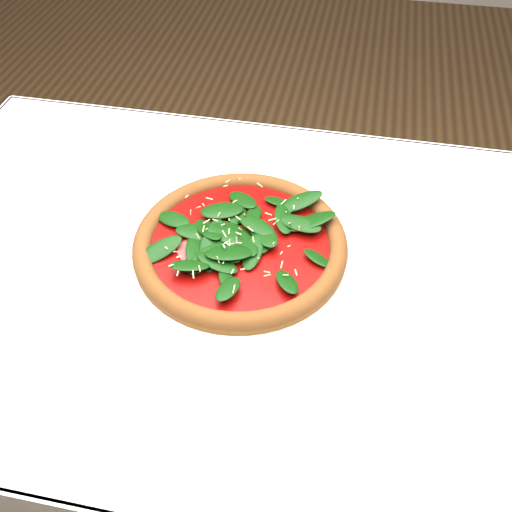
# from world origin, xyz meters

# --- Properties ---
(ground) EXTENTS (6.00, 6.00, 0.00)m
(ground) POSITION_xyz_m (0.00, 0.00, 0.00)
(ground) COLOR brown
(ground) RESTS_ON ground
(dining_table) EXTENTS (1.21, 0.81, 0.75)m
(dining_table) POSITION_xyz_m (0.00, 0.00, 0.65)
(dining_table) COLOR white
(dining_table) RESTS_ON ground
(plate) EXTENTS (0.39, 0.39, 0.02)m
(plate) POSITION_xyz_m (0.00, 0.02, 0.76)
(plate) COLOR white
(plate) RESTS_ON dining_table
(pizza) EXTENTS (0.41, 0.41, 0.04)m
(pizza) POSITION_xyz_m (0.00, 0.02, 0.78)
(pizza) COLOR #955E24
(pizza) RESTS_ON plate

